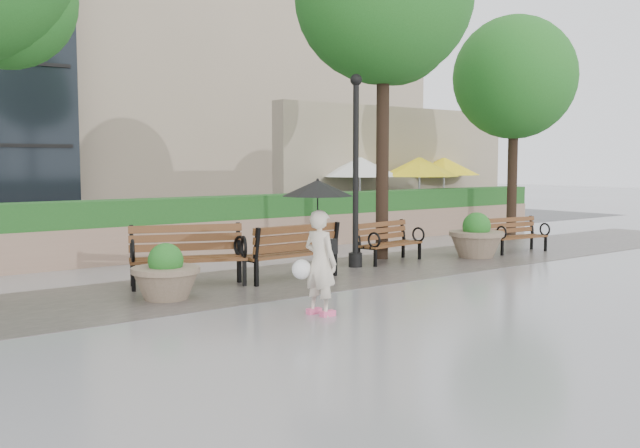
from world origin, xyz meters
TOP-DOWN VIEW (x-y plane):
  - ground at (0.00, 0.00)m, footprint 100.00×100.00m
  - cobble_strip at (0.00, 3.00)m, footprint 28.00×3.20m
  - hedge_wall at (0.00, 7.00)m, footprint 24.00×0.80m
  - cafe_wall at (9.50, 10.00)m, footprint 10.00×0.60m
  - cafe_hedge at (9.00, 7.80)m, footprint 8.00×0.50m
  - asphalt_street at (0.00, 11.00)m, footprint 40.00×7.00m
  - bench_1 at (-1.93, 3.41)m, footprint 2.10×1.44m
  - bench_2 at (-0.13, 2.93)m, footprint 1.94×0.84m
  - bench_3 at (2.89, 3.42)m, footprint 1.69×0.87m
  - bench_4 at (6.44, 2.76)m, footprint 1.60×0.77m
  - planter_left at (-2.77, 2.53)m, footprint 1.07×1.07m
  - planter_right at (4.97, 2.79)m, footprint 1.23×1.23m
  - lamppost at (1.84, 3.33)m, footprint 0.28×0.28m
  - tree_1 at (3.27, 4.00)m, footprint 3.93×3.91m
  - tree_2 at (9.47, 5.19)m, footprint 3.56×3.48m
  - patio_umb_white at (7.09, 9.22)m, footprint 2.50×2.50m
  - patio_umb_yellow_a at (8.73, 8.24)m, footprint 2.50×2.50m
  - patio_umb_yellow_b at (11.21, 9.47)m, footprint 2.50×2.50m
  - pedestrian at (-1.55, 0.20)m, footprint 1.04×1.04m

SIDE VIEW (x-z plane):
  - ground at x=0.00m, z-range 0.00..0.00m
  - asphalt_street at x=0.00m, z-range 0.00..0.00m
  - cobble_strip at x=0.00m, z-range 0.00..0.01m
  - bench_4 at x=6.44m, z-range -0.17..0.66m
  - bench_3 at x=2.89m, z-range -0.18..0.69m
  - bench_2 at x=-0.13m, z-range -0.21..0.82m
  - bench_1 at x=-1.93m, z-range -0.21..0.84m
  - planter_left at x=-2.77m, z-range -0.10..0.80m
  - planter_right at x=4.97m, z-range -0.11..0.92m
  - cafe_hedge at x=9.00m, z-range 0.00..0.90m
  - hedge_wall at x=0.00m, z-range -0.01..1.34m
  - pedestrian at x=-1.55m, z-range 0.21..2.11m
  - lamppost at x=1.84m, z-range -0.24..3.69m
  - patio_umb_white at x=7.09m, z-range 0.84..3.14m
  - patio_umb_yellow_a at x=8.73m, z-range 0.84..3.14m
  - patio_umb_yellow_b at x=11.21m, z-range 0.84..3.14m
  - cafe_wall at x=9.50m, z-range 0.00..4.00m
  - tree_2 at x=9.47m, z-range 1.28..7.58m
  - tree_1 at x=3.27m, z-range 1.77..9.52m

